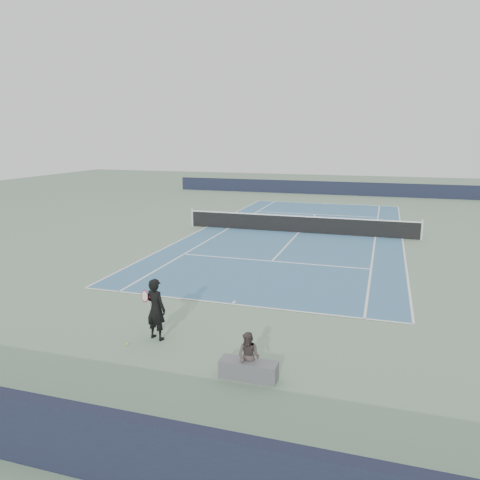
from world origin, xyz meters
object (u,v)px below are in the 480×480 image
(tennis_net, at_px, (299,224))
(tennis_ball, at_px, (127,344))
(tennis_player, at_px, (156,309))
(spectator_bench, at_px, (249,363))

(tennis_net, xyz_separation_m, tennis_ball, (-1.66, -15.51, -0.47))
(tennis_ball, bearing_deg, tennis_net, 83.89)
(tennis_net, relative_size, tennis_player, 7.73)
(tennis_player, bearing_deg, tennis_ball, -132.95)
(tennis_player, relative_size, tennis_ball, 26.98)
(tennis_net, distance_m, tennis_ball, 15.61)
(tennis_ball, relative_size, spectator_bench, 0.05)
(tennis_net, xyz_separation_m, tennis_player, (-1.11, -14.92, 0.33))
(tennis_player, relative_size, spectator_bench, 1.24)
(tennis_ball, height_order, spectator_bench, spectator_bench)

